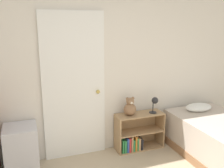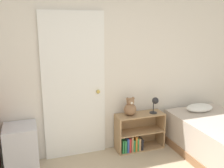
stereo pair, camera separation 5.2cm
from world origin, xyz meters
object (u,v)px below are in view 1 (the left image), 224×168
storage_bin (22,150)px  bookshelf (136,135)px  teddy_bear (130,107)px  desk_lamp (155,102)px

storage_bin → bookshelf: size_ratio=0.85×
bookshelf → teddy_bear: bearing=-177.2°
storage_bin → teddy_bear: (1.56, 0.07, 0.37)m
storage_bin → bookshelf: bearing=2.6°
desk_lamp → teddy_bear: bearing=174.1°
bookshelf → teddy_bear: size_ratio=2.63×
bookshelf → desk_lamp: size_ratio=2.95×
storage_bin → bookshelf: (1.66, 0.07, -0.10)m
bookshelf → teddy_bear: 0.48m
desk_lamp → bookshelf: bearing=170.9°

